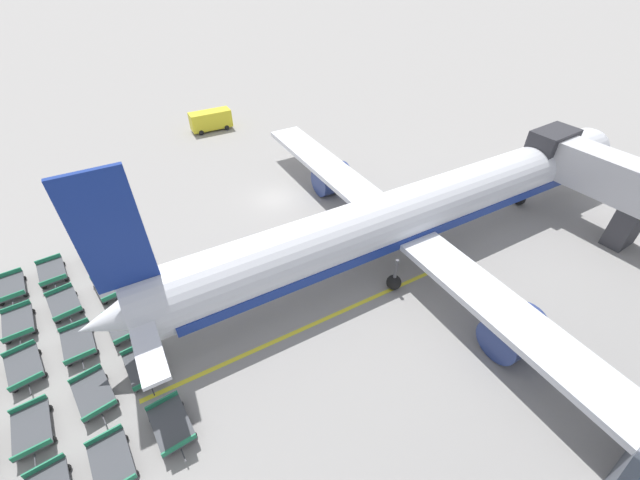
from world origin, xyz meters
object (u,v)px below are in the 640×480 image
object	(u,v)px
baggage_dolly_row_far_col_e	(171,425)
baggage_dolly_row_far_col_b	(110,286)
baggage_dolly_row_far_col_c	(123,325)
baggage_dolly_row_far_col_a	(96,256)
baggage_dolly_row_mid_a_col_d	(32,429)
service_van	(211,120)
baggage_dolly_row_mid_b_col_a	(52,272)
baggage_dolly_row_mid_a_col_c	(24,367)
baggage_dolly_row_far_col_d	(143,367)
baggage_dolly_row_mid_a_col_b	(18,323)
baggage_dolly_row_mid_b_col_d	(94,394)
baggage_dolly_row_mid_a_col_a	(11,287)
baggage_dolly_row_mid_b_col_b	(64,304)
airplane	(411,214)
baggage_dolly_row_mid_b_col_c	(78,343)
baggage_dolly_row_mid_b_col_e	(112,462)

from	to	relation	value
baggage_dolly_row_far_col_e	baggage_dolly_row_far_col_b	bearing A→B (deg)	-179.47
baggage_dolly_row_far_col_b	baggage_dolly_row_far_col_c	world-z (taller)	same
baggage_dolly_row_far_col_a	baggage_dolly_row_mid_a_col_d	bearing A→B (deg)	-24.21
service_van	baggage_dolly_row_mid_b_col_a	bearing A→B (deg)	-48.30
baggage_dolly_row_mid_a_col_c	baggage_dolly_row_mid_a_col_d	distance (m)	4.32
baggage_dolly_row_mid_a_col_c	baggage_dolly_row_far_col_b	xyz separation A→B (m)	(-3.93, 5.57, 0.00)
baggage_dolly_row_mid_a_col_d	baggage_dolly_row_far_col_d	world-z (taller)	same
baggage_dolly_row_mid_a_col_b	baggage_dolly_row_far_col_b	bearing A→B (deg)	90.19
baggage_dolly_row_mid_a_col_c	baggage_dolly_row_mid_b_col_d	size ratio (longest dim) A/B	1.00
baggage_dolly_row_mid_a_col_a	baggage_dolly_row_far_col_c	distance (m)	9.76
baggage_dolly_row_mid_b_col_b	baggage_dolly_row_far_col_c	bearing A→B (deg)	33.29
baggage_dolly_row_mid_b_col_b	baggage_dolly_row_far_col_e	size ratio (longest dim) A/B	1.01
airplane	baggage_dolly_row_mid_b_col_c	size ratio (longest dim) A/B	12.78
baggage_dolly_row_mid_a_col_a	baggage_dolly_row_far_col_d	size ratio (longest dim) A/B	1.00
baggage_dolly_row_mid_a_col_b	baggage_dolly_row_mid_a_col_c	bearing A→B (deg)	-0.58
baggage_dolly_row_mid_b_col_e	baggage_dolly_row_mid_a_col_b	bearing A→B (deg)	-167.38
baggage_dolly_row_mid_b_col_c	baggage_dolly_row_mid_a_col_d	bearing A→B (deg)	-33.99
baggage_dolly_row_mid_b_col_a	baggage_dolly_row_mid_b_col_c	xyz separation A→B (m)	(8.00, 0.33, 0.00)
baggage_dolly_row_mid_b_col_a	baggage_dolly_row_mid_b_col_e	bearing A→B (deg)	0.98
baggage_dolly_row_mid_a_col_c	baggage_dolly_row_mid_a_col_a	bearing A→B (deg)	-179.45
baggage_dolly_row_mid_b_col_b	baggage_dolly_row_mid_b_col_d	bearing A→B (deg)	1.12
baggage_dolly_row_far_col_c	baggage_dolly_row_mid_b_col_a	bearing A→B (deg)	-160.29
baggage_dolly_row_mid_a_col_a	baggage_dolly_row_mid_b_col_c	bearing A→B (deg)	20.21
baggage_dolly_row_mid_b_col_c	baggage_dolly_row_far_col_c	size ratio (longest dim) A/B	1.01
baggage_dolly_row_mid_b_col_e	baggage_dolly_row_far_col_a	distance (m)	16.65
baggage_dolly_row_mid_a_col_c	baggage_dolly_row_mid_b_col_d	world-z (taller)	same
baggage_dolly_row_mid_a_col_c	baggage_dolly_row_far_col_e	xyz separation A→B (m)	(8.24, 5.68, 0.00)
baggage_dolly_row_mid_a_col_c	baggage_dolly_row_mid_b_col_c	distance (m)	2.84
baggage_dolly_row_mid_a_col_b	baggage_dolly_row_far_col_c	bearing A→B (deg)	52.92
service_van	baggage_dolly_row_mid_b_col_e	size ratio (longest dim) A/B	1.47
baggage_dolly_row_mid_b_col_d	baggage_dolly_row_mid_b_col_c	bearing A→B (deg)	-179.65
baggage_dolly_row_mid_a_col_a	baggage_dolly_row_mid_b_col_b	bearing A→B (deg)	35.32
airplane	baggage_dolly_row_far_col_b	bearing A→B (deg)	-113.83
baggage_dolly_row_far_col_b	service_van	bearing A→B (deg)	141.95
baggage_dolly_row_mid_b_col_e	baggage_dolly_row_far_col_b	world-z (taller)	same
baggage_dolly_row_mid_a_col_d	baggage_dolly_row_far_col_d	size ratio (longest dim) A/B	1.01
baggage_dolly_row_mid_b_col_c	baggage_dolly_row_far_col_d	bearing A→B (deg)	34.22
baggage_dolly_row_mid_b_col_b	baggage_dolly_row_far_col_b	distance (m)	2.87
baggage_dolly_row_mid_a_col_a	baggage_dolly_row_far_col_a	bearing A→B (deg)	91.81
baggage_dolly_row_far_col_a	baggage_dolly_row_mid_a_col_a	bearing A→B (deg)	-88.19
baggage_dolly_row_far_col_c	baggage_dolly_row_mid_a_col_d	bearing A→B (deg)	-52.80
baggage_dolly_row_mid_b_col_c	baggage_dolly_row_far_col_b	distance (m)	4.79
baggage_dolly_row_mid_a_col_d	service_van	bearing A→B (deg)	142.91
baggage_dolly_row_mid_b_col_b	baggage_dolly_row_far_col_c	xyz separation A→B (m)	(4.14, 2.72, 0.00)
baggage_dolly_row_mid_b_col_a	baggage_dolly_row_far_col_c	world-z (taller)	same
baggage_dolly_row_mid_b_col_d	baggage_dolly_row_mid_a_col_a	bearing A→B (deg)	-166.30
baggage_dolly_row_mid_a_col_a	baggage_dolly_row_far_col_b	xyz separation A→B (m)	(3.97, 5.64, 0.00)
airplane	baggage_dolly_row_far_col_c	world-z (taller)	airplane
airplane	baggage_dolly_row_mid_a_col_c	world-z (taller)	airplane
service_van	baggage_dolly_row_mid_b_col_b	size ratio (longest dim) A/B	1.46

